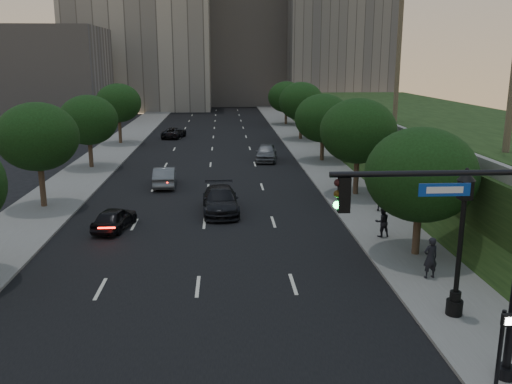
{
  "coord_description": "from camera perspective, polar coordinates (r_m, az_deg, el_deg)",
  "views": [
    {
      "loc": [
        1.12,
        -16.07,
        9.21
      ],
      "look_at": [
        2.54,
        6.81,
        3.6
      ],
      "focal_mm": 38.0,
      "sensor_mm": 36.0,
      "label": 1
    }
  ],
  "objects": [
    {
      "name": "tree_left_b",
      "position": [
        36.23,
        -22.0,
        5.41
      ],
      "size": [
        5.0,
        5.0,
        6.71
      ],
      "color": "#38281C",
      "rests_on": "ground"
    },
    {
      "name": "pedestrian_c",
      "position": [
        34.06,
        13.01,
        -0.7
      ],
      "size": [
        0.95,
        0.53,
        1.53
      ],
      "primitive_type": "imported",
      "rotation": [
        0.0,
        0.0,
        2.96
      ],
      "color": "black",
      "rests_on": "sidewalk_right"
    },
    {
      "name": "office_block_mid",
      "position": [
        118.23,
        -1.23,
        15.59
      ],
      "size": [
        22.0,
        18.0,
        26.0
      ],
      "primitive_type": "cube",
      "color": "gray",
      "rests_on": "ground"
    },
    {
      "name": "office_block_right",
      "position": [
        114.72,
        8.37,
        18.01
      ],
      "size": [
        20.0,
        22.0,
        36.0
      ],
      "primitive_type": "cube",
      "color": "slate",
      "rests_on": "ground"
    },
    {
      "name": "tree_right_d",
      "position": [
        63.91,
        4.78,
        9.49
      ],
      "size": [
        5.2,
        5.2,
        6.74
      ],
      "color": "#38281C",
      "rests_on": "ground"
    },
    {
      "name": "road_surface",
      "position": [
        46.99,
        -4.86,
        2.41
      ],
      "size": [
        16.0,
        140.0,
        0.02
      ],
      "primitive_type": "cube",
      "color": "black",
      "rests_on": "ground"
    },
    {
      "name": "pedestrian_signal",
      "position": [
        17.07,
        24.47,
        -14.18
      ],
      "size": [
        0.3,
        0.33,
        2.5
      ],
      "color": "black",
      "rests_on": "ground"
    },
    {
      "name": "office_block_left",
      "position": [
        109.33,
        -12.03,
        17.03
      ],
      "size": [
        26.0,
        20.0,
        32.0
      ],
      "primitive_type": "cube",
      "color": "gray",
      "rests_on": "ground"
    },
    {
      "name": "sidewalk_right",
      "position": [
        47.85,
        7.52,
        2.63
      ],
      "size": [
        4.5,
        140.0,
        0.15
      ],
      "primitive_type": "cube",
      "color": "slate",
      "rests_on": "ground"
    },
    {
      "name": "tree_right_a",
      "position": [
        26.28,
        16.97,
        1.76
      ],
      "size": [
        5.2,
        5.2,
        6.24
      ],
      "color": "#38281C",
      "rests_on": "ground"
    },
    {
      "name": "tree_right_b",
      "position": [
        37.51,
        10.7,
        6.33
      ],
      "size": [
        5.2,
        5.2,
        6.74
      ],
      "color": "#38281C",
      "rests_on": "ground"
    },
    {
      "name": "pedestrian_b",
      "position": [
        29.16,
        13.14,
        -3.06
      ],
      "size": [
        0.87,
        0.72,
        1.61
      ],
      "primitive_type": "imported",
      "rotation": [
        0.0,
        0.0,
        3.3
      ],
      "color": "black",
      "rests_on": "sidewalk_right"
    },
    {
      "name": "tree_right_e",
      "position": [
        78.78,
        3.19,
        9.96
      ],
      "size": [
        5.2,
        5.2,
        6.24
      ],
      "color": "#38281C",
      "rests_on": "ground"
    },
    {
      "name": "pedestrian_a",
      "position": [
        24.26,
        17.89,
        -6.59
      ],
      "size": [
        0.73,
        0.55,
        1.81
      ],
      "primitive_type": "imported",
      "rotation": [
        0.0,
        0.0,
        3.34
      ],
      "color": "black",
      "rests_on": "sidewalk_right"
    },
    {
      "name": "embankment",
      "position": [
        49.29,
        21.61,
        4.38
      ],
      "size": [
        18.0,
        90.0,
        4.0
      ],
      "primitive_type": "cube",
      "color": "black",
      "rests_on": "ground"
    },
    {
      "name": "sedan_near_right",
      "position": [
        33.47,
        -3.77,
        -0.88
      ],
      "size": [
        2.38,
        5.39,
        1.54
      ],
      "primitive_type": "imported",
      "rotation": [
        0.0,
        0.0,
        0.04
      ],
      "color": "black",
      "rests_on": "ground"
    },
    {
      "name": "sedan_far_right",
      "position": [
        50.64,
        1.08,
        4.19
      ],
      "size": [
        2.46,
        4.91,
        1.61
      ],
      "primitive_type": "imported",
      "rotation": [
        0.0,
        0.0,
        -0.12
      ],
      "color": "slate",
      "rests_on": "ground"
    },
    {
      "name": "tree_right_c",
      "position": [
        50.19,
        7.06,
        7.72
      ],
      "size": [
        5.2,
        5.2,
        6.24
      ],
      "color": "#38281C",
      "rests_on": "ground"
    },
    {
      "name": "office_block_filler",
      "position": [
        90.27,
        -21.48,
        11.42
      ],
      "size": [
        18.0,
        16.0,
        14.0
      ],
      "primitive_type": "cube",
      "color": "gray",
      "rests_on": "ground"
    },
    {
      "name": "tree_left_c",
      "position": [
        48.69,
        -17.24,
        7.24
      ],
      "size": [
        5.0,
        5.0,
        6.34
      ],
      "color": "#38281C",
      "rests_on": "ground"
    },
    {
      "name": "parapet_wall",
      "position": [
        46.03,
        12.17,
        7.39
      ],
      "size": [
        0.35,
        90.0,
        0.7
      ],
      "primitive_type": "cube",
      "color": "slate",
      "rests_on": "embankment"
    },
    {
      "name": "tree_left_d",
      "position": [
        62.3,
        -14.29,
        9.07
      ],
      "size": [
        5.0,
        5.0,
        6.71
      ],
      "color": "#38281C",
      "rests_on": "ground"
    },
    {
      "name": "ground",
      "position": [
        18.56,
        -6.82,
        -16.11
      ],
      "size": [
        160.0,
        160.0,
        0.0
      ],
      "primitive_type": "plane",
      "color": "black",
      "rests_on": "ground"
    },
    {
      "name": "street_lamp",
      "position": [
        20.64,
        20.65,
        -5.74
      ],
      "size": [
        0.64,
        0.64,
        5.62
      ],
      "color": "black",
      "rests_on": "ground"
    },
    {
      "name": "sedan_far_left",
      "position": [
        66.57,
        -8.62,
        6.2
      ],
      "size": [
        3.02,
        4.91,
        1.27
      ],
      "primitive_type": "imported",
      "rotation": [
        0.0,
        0.0,
        2.93
      ],
      "color": "black",
      "rests_on": "ground"
    },
    {
      "name": "sedan_near_left",
      "position": [
        31.1,
        -14.68,
        -2.7
      ],
      "size": [
        2.24,
        4.0,
        1.28
      ],
      "primitive_type": "imported",
      "rotation": [
        0.0,
        0.0,
        2.94
      ],
      "color": "black",
      "rests_on": "ground"
    },
    {
      "name": "sedan_mid_left",
      "position": [
        40.94,
        -9.59,
        1.61
      ],
      "size": [
        1.78,
        4.53,
        1.47
      ],
      "primitive_type": "imported",
      "rotation": [
        0.0,
        0.0,
        3.19
      ],
      "color": "slate",
      "rests_on": "ground"
    },
    {
      "name": "traffic_signal_mast",
      "position": [
        16.34,
        22.56,
        -7.16
      ],
      "size": [
        5.68,
        0.56,
        7.0
      ],
      "color": "black",
      "rests_on": "ground"
    },
    {
      "name": "sidewalk_left",
      "position": [
        48.32,
        -17.11,
        2.24
      ],
      "size": [
        4.5,
        140.0,
        0.15
      ],
      "primitive_type": "cube",
      "color": "slate",
      "rests_on": "ground"
    }
  ]
}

